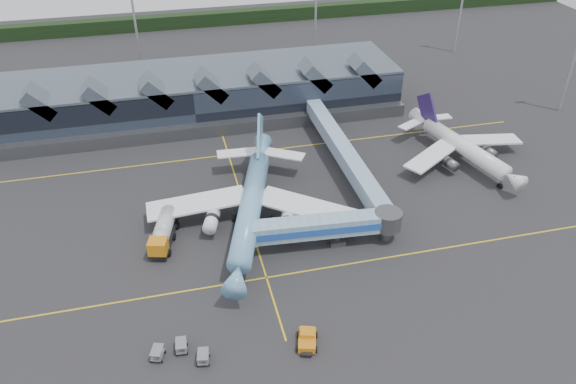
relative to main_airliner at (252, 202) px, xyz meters
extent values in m
plane|color=#252427|center=(-0.57, -5.93, -3.75)|extent=(260.00, 260.00, 0.00)
cube|color=yellow|center=(-0.57, -13.93, -3.74)|extent=(120.00, 0.25, 0.01)
cube|color=yellow|center=(-0.57, 22.07, -3.74)|extent=(120.00, 0.25, 0.01)
cube|color=yellow|center=(-0.57, 4.07, -3.74)|extent=(0.25, 60.00, 0.01)
cube|color=black|center=(-0.57, 104.07, -1.75)|extent=(260.00, 4.00, 4.00)
cube|color=black|center=(-5.57, 42.07, 0.75)|extent=(90.00, 20.00, 9.00)
cube|color=#47535F|center=(-5.57, 42.07, 5.45)|extent=(90.00, 20.00, 0.60)
cube|color=#505357|center=(-5.57, 31.07, -2.45)|extent=(90.00, 2.50, 2.60)
cube|color=#47535F|center=(-34.57, 35.07, 5.55)|extent=(6.43, 6.00, 6.43)
cube|color=#47535F|center=(-23.57, 35.07, 5.55)|extent=(6.43, 6.00, 6.43)
cube|color=#47535F|center=(-12.57, 35.07, 5.55)|extent=(6.43, 6.00, 6.43)
cube|color=#47535F|center=(-1.57, 35.07, 5.55)|extent=(6.43, 6.00, 6.43)
cube|color=#47535F|center=(9.43, 35.07, 5.55)|extent=(6.43, 6.00, 6.43)
cube|color=#47535F|center=(20.43, 35.07, 5.55)|extent=(6.43, 6.00, 6.43)
cube|color=#47535F|center=(31.43, 35.07, 5.55)|extent=(6.43, 6.00, 6.43)
cylinder|color=#9B9DA4|center=(-15.57, 66.07, 7.25)|extent=(0.56, 0.56, 22.00)
cylinder|color=#9B9DA4|center=(29.43, 66.07, 7.25)|extent=(0.56, 0.56, 22.00)
cylinder|color=#9B9DA4|center=(69.43, 64.07, 7.25)|extent=(0.56, 0.56, 22.00)
cylinder|color=#9B9DA4|center=(74.43, 24.07, 7.25)|extent=(0.56, 0.56, 22.00)
cylinder|color=#5E8EBF|center=(-0.38, -1.23, 0.01)|extent=(11.63, 28.04, 3.49)
cone|color=#5E8EBF|center=(-5.24, -17.06, 0.01)|extent=(4.76, 5.65, 3.49)
cube|color=black|center=(-5.42, -17.64, 0.75)|extent=(1.36, 0.71, 0.48)
cone|color=#5E8EBF|center=(4.72, 15.36, 0.28)|extent=(5.23, 7.20, 3.49)
cube|color=white|center=(-8.56, 2.51, -0.60)|extent=(15.93, 5.50, 1.15)
cube|color=white|center=(8.49, -2.73, -0.60)|extent=(15.99, 13.40, 1.15)
cylinder|color=white|center=(-6.66, -1.42, -1.47)|extent=(3.49, 5.27, 2.16)
cylinder|color=white|center=(4.71, -4.91, -1.47)|extent=(3.49, 5.27, 2.16)
cube|color=#5E8EBF|center=(4.24, 13.82, 3.91)|extent=(3.02, 8.65, 9.61)
cube|color=white|center=(0.26, 15.46, 0.28)|extent=(7.41, 3.21, 0.23)
cube|color=white|center=(8.47, 12.94, 0.28)|extent=(7.68, 6.17, 0.23)
cylinder|color=#505357|center=(-4.29, -13.97, -2.74)|extent=(0.26, 0.26, 2.02)
cylinder|color=#505357|center=(-2.86, 0.79, -2.74)|extent=(0.26, 0.26, 2.02)
cylinder|color=#505357|center=(2.81, -0.95, -2.74)|extent=(0.26, 0.26, 2.02)
cylinder|color=black|center=(-4.29, -13.97, -3.38)|extent=(0.77, 1.36, 1.29)
cylinder|color=white|center=(42.25, 8.71, -0.52)|extent=(7.74, 21.03, 2.99)
cone|color=white|center=(45.08, -3.21, -0.52)|extent=(3.73, 4.18, 2.99)
cube|color=black|center=(45.18, -3.64, 0.10)|extent=(1.18, 0.59, 0.48)
cone|color=white|center=(39.27, 21.20, -0.30)|extent=(4.01, 5.34, 2.99)
cube|color=white|center=(35.22, 8.02, -1.05)|extent=(12.63, 9.78, 1.00)
cube|color=white|center=(48.82, 11.25, -1.05)|extent=(12.70, 4.87, 1.00)
cylinder|color=#505357|center=(38.06, 6.18, -1.79)|extent=(2.63, 3.92, 1.85)
cylinder|color=#505357|center=(47.12, 8.33, -1.79)|extent=(2.63, 3.92, 1.85)
cube|color=#2B1A4F|center=(39.55, 20.04, 2.46)|extent=(1.99, 6.63, 7.28)
cube|color=white|center=(36.21, 19.55, -0.30)|extent=(6.02, 4.48, 0.25)
cube|color=white|center=(42.76, 21.11, -0.30)|extent=(5.72, 2.15, 0.25)
cylinder|color=#505357|center=(44.53, -0.88, -2.88)|extent=(0.28, 0.28, 1.73)
cylinder|color=#505357|center=(39.57, 8.99, -2.88)|extent=(0.28, 0.28, 1.73)
cylinder|color=#505357|center=(44.51, 10.16, -2.88)|extent=(0.28, 0.28, 1.73)
cylinder|color=black|center=(44.53, -0.88, -3.44)|extent=(0.69, 1.18, 1.11)
cube|color=#77AAC7|center=(8.71, -8.77, -0.07)|extent=(19.59, 4.44, 2.82)
cube|color=#2453B5|center=(8.59, -10.27, -0.07)|extent=(19.37, 1.65, 1.16)
cube|color=#77AAC7|center=(-1.94, -7.93, -0.07)|extent=(2.76, 3.30, 2.91)
cylinder|color=#505357|center=(11.61, -9.00, -1.91)|extent=(0.68, 0.68, 3.67)
cube|color=#505357|center=(11.61, -9.00, -3.31)|extent=(2.48, 2.12, 0.87)
cylinder|color=black|center=(10.65, -8.92, -3.41)|extent=(0.46, 0.90, 0.87)
cylinder|color=black|center=(12.58, -9.08, -3.41)|extent=(0.46, 0.90, 0.87)
cylinder|color=#505357|center=(19.36, -9.61, -0.07)|extent=(4.27, 4.27, 2.91)
cylinder|color=#505357|center=(19.36, -9.61, -1.91)|extent=(1.75, 1.75, 3.67)
cube|color=black|center=(-14.22, -2.15, -2.91)|extent=(5.17, 10.43, 0.56)
cube|color=orange|center=(-15.19, -5.83, -1.73)|extent=(3.23, 3.07, 2.46)
cube|color=black|center=(-15.42, -6.70, -1.17)|extent=(2.43, 0.79, 1.12)
cylinder|color=silver|center=(-13.88, -0.85, -1.39)|extent=(4.15, 6.94, 2.58)
sphere|color=silver|center=(-13.05, 2.29, -1.39)|extent=(2.46, 2.46, 2.46)
sphere|color=silver|center=(-14.70, -3.99, -1.39)|extent=(2.46, 2.46, 2.46)
cylinder|color=black|center=(-16.43, -5.04, -3.19)|extent=(0.66, 1.18, 1.12)
cylinder|color=black|center=(-13.72, -5.76, -3.19)|extent=(0.66, 1.18, 1.12)
cylinder|color=black|center=(-15.43, -1.25, -3.19)|extent=(0.66, 1.18, 1.12)
cylinder|color=black|center=(-12.72, -1.97, -3.19)|extent=(0.66, 1.18, 1.12)
cylinder|color=black|center=(-14.72, 1.46, -3.19)|extent=(0.66, 1.18, 1.12)
cylinder|color=black|center=(-12.01, 0.74, -3.19)|extent=(0.66, 1.18, 1.12)
cube|color=orange|center=(1.86, -27.02, -3.06)|extent=(3.07, 3.99, 0.98)
cube|color=orange|center=(2.03, -26.45, -2.33)|extent=(2.13, 2.00, 0.68)
cube|color=black|center=(1.33, -28.79, -3.31)|extent=(1.54, 1.14, 0.29)
cylinder|color=black|center=(0.45, -27.81, -3.36)|extent=(0.51, 0.83, 0.78)
cylinder|color=black|center=(2.60, -28.46, -3.36)|extent=(0.51, 0.83, 0.78)
cylinder|color=black|center=(1.13, -25.57, -3.36)|extent=(0.51, 0.83, 0.78)
cylinder|color=black|center=(3.28, -26.22, -3.36)|extent=(0.51, 0.83, 0.78)
cube|color=gray|center=(-13.45, -24.31, -3.23)|extent=(1.46, 2.14, 0.14)
cube|color=gray|center=(-13.45, -24.31, -2.35)|extent=(1.46, 2.14, 0.07)
cylinder|color=black|center=(-12.70, -23.62, -3.58)|extent=(0.14, 0.34, 0.34)
cube|color=gray|center=(-11.03, -26.64, -3.23)|extent=(1.64, 2.25, 0.14)
cube|color=gray|center=(-11.03, -26.64, -2.35)|extent=(1.64, 2.25, 0.07)
cylinder|color=black|center=(-10.21, -26.02, -3.58)|extent=(0.17, 0.35, 0.34)
cube|color=gray|center=(-16.37, -24.74, -3.23)|extent=(1.89, 2.36, 0.14)
cube|color=gray|center=(-16.37, -24.74, -2.35)|extent=(1.89, 2.36, 0.07)
cylinder|color=black|center=(-15.47, -24.26, -3.58)|extent=(0.21, 0.35, 0.34)
camera|label=1|loc=(-11.73, -72.70, 51.27)|focal=35.00mm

